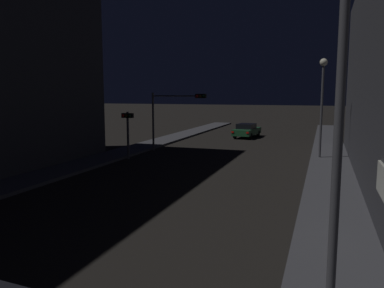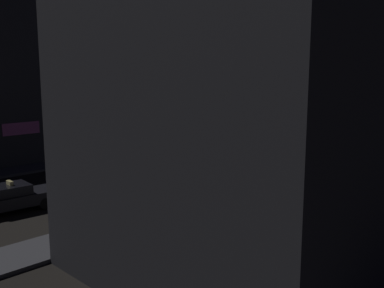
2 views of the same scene
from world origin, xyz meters
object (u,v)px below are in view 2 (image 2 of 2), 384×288
at_px(far_car, 320,129).
at_px(street_lamp_near_block, 137,115).
at_px(traffic_light_overhead, 231,110).
at_px(street_lamp_far_block, 334,102).
at_px(traffic_light_left_kerb, 188,123).
at_px(taxi, 12,198).

xyz_separation_m(far_car, street_lamp_near_block, (7.59, -31.37, 4.39)).
bearing_deg(traffic_light_overhead, street_lamp_near_block, -61.39).
bearing_deg(street_lamp_far_block, traffic_light_left_kerb, -161.88).
relative_size(taxi, street_lamp_far_block, 0.69).
bearing_deg(traffic_light_overhead, traffic_light_left_kerb, -113.66).
relative_size(far_car, street_lamp_near_block, 0.61).
bearing_deg(far_car, traffic_light_left_kerb, -108.81).
distance_m(traffic_light_left_kerb, street_lamp_far_block, 13.24).
xyz_separation_m(far_car, traffic_light_left_kerb, (-5.20, -15.28, 1.61)).
distance_m(far_car, traffic_light_overhead, 11.99).
distance_m(taxi, traffic_light_left_kerb, 21.15).
bearing_deg(traffic_light_left_kerb, street_lamp_near_block, -51.51).
bearing_deg(taxi, street_lamp_near_block, 33.47).
height_order(taxi, street_lamp_near_block, street_lamp_near_block).
distance_m(taxi, street_lamp_near_block, 8.09).
bearing_deg(street_lamp_near_block, traffic_light_left_kerb, 128.49).
distance_m(taxi, traffic_light_overhead, 24.65).
relative_size(taxi, far_car, 0.99).
distance_m(traffic_light_overhead, street_lamp_far_block, 10.68).
height_order(taxi, traffic_light_left_kerb, traffic_light_left_kerb).
height_order(traffic_light_overhead, street_lamp_far_block, street_lamp_far_block).
height_order(far_car, street_lamp_far_block, street_lamp_far_block).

